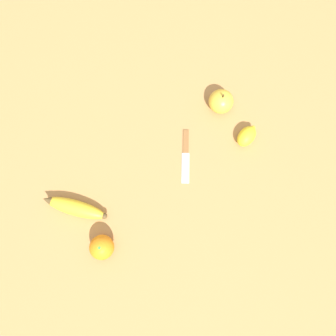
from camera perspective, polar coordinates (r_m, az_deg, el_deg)
name	(u,v)px	position (r m, az deg, el deg)	size (l,w,h in m)	color
ground_plane	(157,173)	(0.96, -1.88, -0.80)	(3.00, 3.00, 0.00)	#A87A47
banana	(75,208)	(0.96, -15.89, -6.68)	(0.19, 0.05, 0.04)	yellow
orange	(102,247)	(0.92, -11.45, -13.38)	(0.07, 0.07, 0.07)	orange
apple	(221,101)	(1.00, 9.22, 11.37)	(0.07, 0.07, 0.08)	gold
lemon	(247,136)	(0.98, 13.53, 5.42)	(0.07, 0.08, 0.05)	yellow
paring_knife	(186,154)	(0.97, 3.10, 2.42)	(0.06, 0.16, 0.01)	silver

